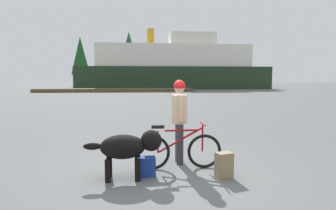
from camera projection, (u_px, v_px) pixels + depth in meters
name	position (u px, v px, depth m)	size (l,w,h in m)	color
ground_plane	(166.00, 173.00, 5.36)	(160.00, 160.00, 0.00)	#595B5B
bicycle	(178.00, 150.00, 5.54)	(1.67, 0.44, 0.89)	black
person_cyclist	(179.00, 113.00, 5.88)	(0.32, 0.53, 1.71)	#333338
dog	(129.00, 147.00, 4.99)	(1.35, 0.49, 0.85)	black
backpack	(224.00, 165.00, 5.06)	(0.28, 0.20, 0.45)	#8C7251
handbag_pannier	(146.00, 167.00, 5.15)	(0.32, 0.18, 0.35)	navy
dock_pier	(115.00, 90.00, 34.07)	(18.40, 2.11, 0.40)	brown
ferry_boat	(174.00, 68.00, 43.52)	(27.93, 7.17, 8.83)	#1E331E
pine_tree_far_left	(80.00, 56.00, 55.24)	(3.50, 3.50, 9.43)	#4C331E
pine_tree_center	(129.00, 52.00, 55.68)	(4.39, 4.39, 10.42)	#4C331E
pine_tree_far_right	(197.00, 55.00, 57.74)	(3.34, 3.34, 9.29)	#4C331E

